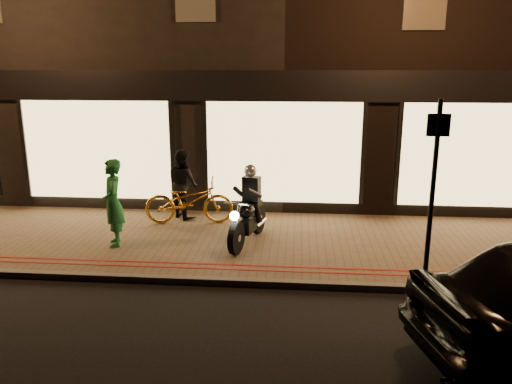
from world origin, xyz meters
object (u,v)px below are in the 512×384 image
motorcycle (249,213)px  person_green (113,203)px  bicycle_gold (189,201)px  sign_post (433,183)px

motorcycle → person_green: 2.68m
bicycle_gold → person_green: size_ratio=1.14×
sign_post → person_green: (-5.76, 1.24, -0.81)m
motorcycle → bicycle_gold: (-1.47, 1.14, -0.09)m
person_green → sign_post: bearing=55.8°
bicycle_gold → person_green: (-1.17, -1.52, 0.35)m
sign_post → bicycle_gold: size_ratio=1.51×
sign_post → person_green: size_ratio=1.73×
bicycle_gold → motorcycle: bearing=-135.1°
motorcycle → bicycle_gold: motorcycle is taller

